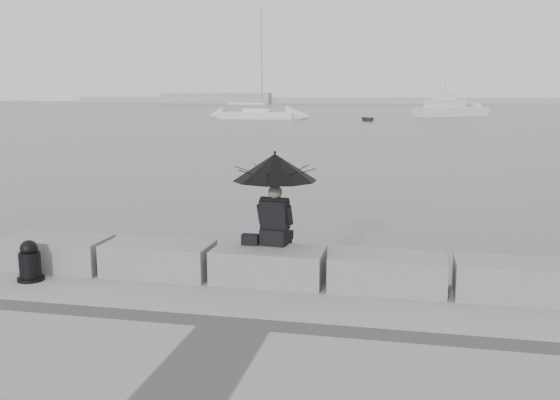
% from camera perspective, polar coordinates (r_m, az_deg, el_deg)
% --- Properties ---
extents(ground, '(360.00, 360.00, 0.00)m').
position_cam_1_polar(ground, '(9.73, -0.42, -9.56)').
color(ground, '#4B4D50').
rests_on(ground, ground).
extents(stone_block_far_left, '(1.60, 0.80, 0.50)m').
position_cam_1_polar(stone_block_far_left, '(10.37, -19.73, -4.59)').
color(stone_block_far_left, slate).
rests_on(stone_block_far_left, promenade).
extents(stone_block_left, '(1.60, 0.80, 0.50)m').
position_cam_1_polar(stone_block_left, '(9.60, -11.02, -5.33)').
color(stone_block_left, slate).
rests_on(stone_block_left, promenade).
extents(stone_block_centre, '(1.60, 0.80, 0.50)m').
position_cam_1_polar(stone_block_centre, '(9.08, -1.04, -6.02)').
color(stone_block_centre, slate).
rests_on(stone_block_centre, promenade).
extents(stone_block_right, '(1.60, 0.80, 0.50)m').
position_cam_1_polar(stone_block_right, '(8.87, 9.79, -6.56)').
color(stone_block_right, slate).
rests_on(stone_block_right, promenade).
extents(stone_block_far_right, '(1.60, 0.80, 0.50)m').
position_cam_1_polar(stone_block_far_right, '(8.98, 20.77, -6.88)').
color(stone_block_far_right, slate).
rests_on(stone_block_far_right, promenade).
extents(seated_person, '(1.24, 1.24, 1.39)m').
position_cam_1_polar(seated_person, '(9.10, -0.48, 2.17)').
color(seated_person, black).
rests_on(seated_person, stone_block_centre).
extents(bag, '(0.25, 0.14, 0.16)m').
position_cam_1_polar(bag, '(9.25, -2.74, -3.63)').
color(bag, black).
rests_on(bag, stone_block_centre).
extents(mooring_bollard, '(0.39, 0.39, 0.61)m').
position_cam_1_polar(mooring_bollard, '(9.84, -21.89, -5.45)').
color(mooring_bollard, black).
rests_on(mooring_bollard, promenade).
extents(distant_landmass, '(180.00, 8.00, 2.80)m').
position_cam_1_polar(distant_landmass, '(163.80, 8.61, 9.00)').
color(distant_landmass, '#A4A7A9').
rests_on(distant_landmass, ground).
extents(sailboat_left, '(9.18, 2.93, 12.90)m').
position_cam_1_polar(sailboat_left, '(74.19, -2.09, 7.81)').
color(sailboat_left, white).
rests_on(sailboat_left, ground).
extents(motor_cruiser, '(9.76, 6.93, 4.50)m').
position_cam_1_polar(motor_cruiser, '(84.89, 15.35, 8.00)').
color(motor_cruiser, white).
rests_on(motor_cruiser, ground).
extents(dinghy, '(3.18, 2.15, 0.50)m').
position_cam_1_polar(dinghy, '(70.01, 8.03, 7.38)').
color(dinghy, slate).
rests_on(dinghy, ground).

